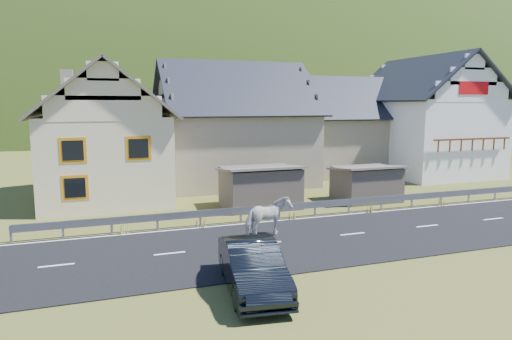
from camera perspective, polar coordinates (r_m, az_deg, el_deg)
name	(u,v)px	position (r m, az deg, el deg)	size (l,w,h in m)	color
ground	(352,235)	(20.70, 11.96, -7.94)	(160.00, 160.00, 0.00)	#444918
road	(352,234)	(20.69, 11.96, -7.88)	(60.00, 7.00, 0.04)	black
lane_markings	(352,234)	(20.68, 11.96, -7.82)	(60.00, 6.60, 0.01)	silver
guardrail	(315,205)	(23.68, 7.40, -4.35)	(28.10, 0.09, 0.75)	#93969B
shed_left	(260,188)	(25.34, 0.51, -2.20)	(4.30, 3.30, 2.40)	brown
shed_right	(366,184)	(27.77, 13.60, -1.72)	(3.80, 2.90, 2.20)	brown
house_cream	(104,126)	(28.99, -18.46, 5.19)	(7.80, 9.80, 8.30)	beige
house_stone_a	(234,119)	(33.32, -2.81, 6.43)	(10.80, 9.80, 8.90)	gray
house_stone_b	(341,121)	(39.13, 10.61, 6.00)	(9.80, 8.80, 8.10)	gray
house_white	(425,112)	(40.04, 20.34, 6.86)	(8.80, 10.80, 9.70)	white
mountain	(138,165)	(199.22, -14.58, 0.65)	(440.00, 280.00, 260.00)	black
horse	(268,217)	(19.73, 1.50, -5.87)	(2.02, 0.92, 1.71)	beige
car	(253,267)	(14.34, -0.42, -11.98)	(1.60, 4.59, 1.51)	black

